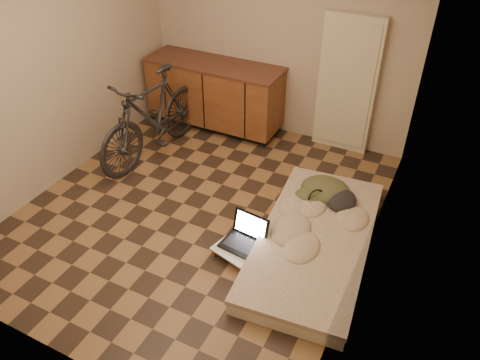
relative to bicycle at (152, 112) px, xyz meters
The scene contains 10 objects.
room_shell 1.45m from the bicycle, 33.84° to the right, with size 3.50×4.00×2.60m.
cabinets 1.05m from the bicycle, 73.00° to the left, with size 1.84×0.62×0.91m.
appliance_panel 2.37m from the bicycle, 31.59° to the left, with size 0.70×0.10×1.70m, color beige.
bicycle is the anchor object (origin of this frame).
futon 2.52m from the bicycle, 17.20° to the right, with size 1.20×2.18×0.18m.
clothing_pile 2.30m from the bicycle, ahead, with size 0.56×0.47×0.22m, color #414427, non-canonical shape.
headphones 2.24m from the bicycle, ahead, with size 0.21×0.19×0.14m, color black, non-canonical shape.
lap_desk 2.24m from the bicycle, 31.90° to the right, with size 0.71×0.55×0.10m.
laptop 2.10m from the bicycle, 30.97° to the right, with size 0.42×0.38×0.26m.
mouse 2.44m from the bicycle, 30.95° to the right, with size 0.06×0.10×0.03m, color silver.
Camera 1 is at (2.14, -3.30, 3.22)m, focal length 35.00 mm.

